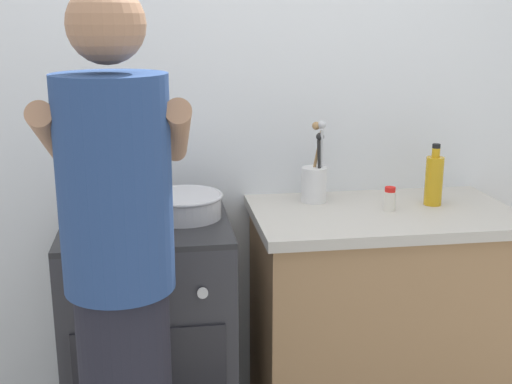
% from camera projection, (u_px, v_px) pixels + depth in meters
% --- Properties ---
extents(back_wall, '(3.20, 0.10, 2.50)m').
position_uv_depth(back_wall, '(278.00, 108.00, 2.72)').
color(back_wall, silver).
rests_on(back_wall, ground).
extents(countertop, '(1.00, 0.60, 0.90)m').
position_uv_depth(countertop, '(378.00, 317.00, 2.64)').
color(countertop, '#99724C').
rests_on(countertop, ground).
extents(stove_range, '(0.60, 0.62, 0.90)m').
position_uv_depth(stove_range, '(151.00, 334.00, 2.51)').
color(stove_range, '#2D2D33').
rests_on(stove_range, ground).
extents(pot, '(0.27, 0.21, 0.10)m').
position_uv_depth(pot, '(105.00, 210.00, 2.34)').
color(pot, '#38383D').
rests_on(pot, stove_range).
extents(mixing_bowl, '(0.29, 0.29, 0.09)m').
position_uv_depth(mixing_bowl, '(184.00, 204.00, 2.42)').
color(mixing_bowl, '#B7B7BC').
rests_on(mixing_bowl, stove_range).
extents(utensil_crock, '(0.10, 0.10, 0.33)m').
position_uv_depth(utensil_crock, '(315.00, 180.00, 2.62)').
color(utensil_crock, silver).
rests_on(utensil_crock, countertop).
extents(spice_bottle, '(0.04, 0.04, 0.09)m').
position_uv_depth(spice_bottle, '(390.00, 199.00, 2.51)').
color(spice_bottle, silver).
rests_on(spice_bottle, countertop).
extents(oil_bottle, '(0.07, 0.07, 0.24)m').
position_uv_depth(oil_bottle, '(434.00, 179.00, 2.57)').
color(oil_bottle, gold).
rests_on(oil_bottle, countertop).
extents(person, '(0.41, 0.50, 1.70)m').
position_uv_depth(person, '(122.00, 300.00, 1.83)').
color(person, black).
rests_on(person, ground).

